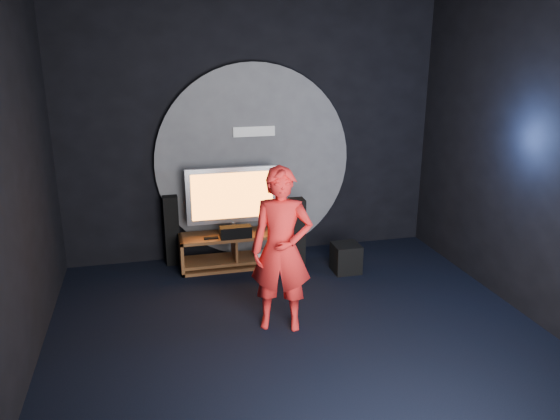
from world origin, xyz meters
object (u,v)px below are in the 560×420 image
at_px(media_console, 235,252).
at_px(tv, 232,197).
at_px(tower_speaker_right, 297,234).
at_px(player, 282,250).
at_px(subwoofer, 346,258).
at_px(tower_speaker_left, 172,230).

xyz_separation_m(media_console, tv, (-0.01, 0.07, 0.73)).
xyz_separation_m(tower_speaker_right, player, (-0.56, -1.45, 0.38)).
bearing_deg(tv, media_console, -84.04).
xyz_separation_m(media_console, tower_speaker_right, (0.77, -0.24, 0.27)).
height_order(subwoofer, player, player).
xyz_separation_m(tower_speaker_left, player, (1.00, -1.98, 0.38)).
distance_m(tower_speaker_right, subwoofer, 0.70).
bearing_deg(tv, subwoofer, -22.97).
bearing_deg(tower_speaker_right, tower_speaker_left, 160.99).
distance_m(tv, tower_speaker_right, 0.95).
distance_m(subwoofer, player, 1.77).
bearing_deg(tower_speaker_left, tower_speaker_right, -19.01).
bearing_deg(media_console, tower_speaker_right, -17.07).
relative_size(tv, tower_speaker_left, 1.26).
bearing_deg(media_console, player, -82.79).
xyz_separation_m(media_console, player, (0.21, -1.68, 0.65)).
relative_size(tower_speaker_right, player, 0.55).
relative_size(subwoofer, player, 0.22).
distance_m(media_console, tower_speaker_right, 0.85).
relative_size(media_console, subwoofer, 3.84).
distance_m(media_console, player, 1.82).
xyz_separation_m(tv, tower_speaker_right, (0.78, -0.30, -0.46)).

